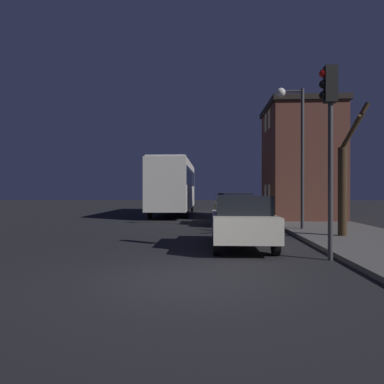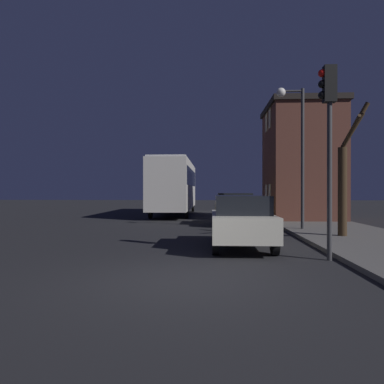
# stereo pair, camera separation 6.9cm
# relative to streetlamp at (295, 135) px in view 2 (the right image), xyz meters

# --- Properties ---
(ground_plane) EXTENTS (120.00, 120.00, 0.00)m
(ground_plane) POSITION_rel_streetlamp_xyz_m (-4.02, -8.70, -4.06)
(ground_plane) COLOR black
(brick_building) EXTENTS (4.04, 5.39, 6.59)m
(brick_building) POSITION_rel_streetlamp_xyz_m (1.72, 6.23, -0.62)
(brick_building) COLOR brown
(brick_building) RESTS_ON sidewalk
(streetlamp) EXTENTS (1.16, 0.38, 5.91)m
(streetlamp) POSITION_rel_streetlamp_xyz_m (0.00, 0.00, 0.00)
(streetlamp) COLOR #38383A
(streetlamp) RESTS_ON sidewalk
(traffic_light) EXTENTS (0.43, 0.24, 4.79)m
(traffic_light) POSITION_rel_streetlamp_xyz_m (-0.63, -6.50, -0.64)
(traffic_light) COLOR #38383A
(traffic_light) RESTS_ON ground
(bare_tree) EXTENTS (1.00, 1.62, 4.65)m
(bare_tree) POSITION_rel_streetlamp_xyz_m (1.17, -2.47, -1.88)
(bare_tree) COLOR #382819
(bare_tree) RESTS_ON sidewalk
(bus) EXTENTS (2.46, 11.44, 3.78)m
(bus) POSITION_rel_streetlamp_xyz_m (-6.14, 10.75, -1.82)
(bus) COLOR beige
(bus) RESTS_ON ground
(car_near_lane) EXTENTS (1.75, 4.10, 1.57)m
(car_near_lane) POSITION_rel_streetlamp_xyz_m (-2.61, -4.57, -3.23)
(car_near_lane) COLOR beige
(car_near_lane) RESTS_ON ground
(car_mid_lane) EXTENTS (1.89, 3.87, 1.60)m
(car_mid_lane) POSITION_rel_streetlamp_xyz_m (-2.36, 3.09, -3.22)
(car_mid_lane) COLOR olive
(car_mid_lane) RESTS_ON ground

